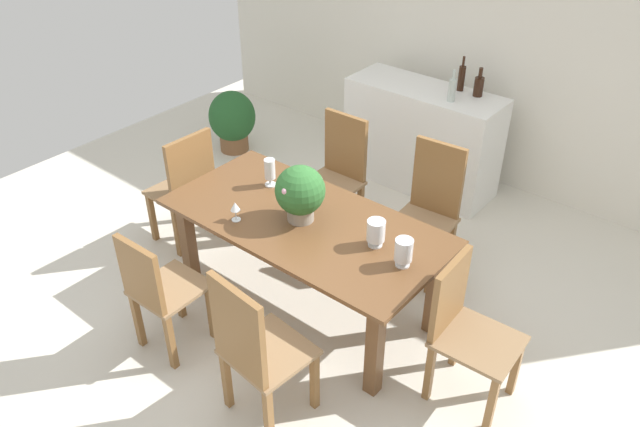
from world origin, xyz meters
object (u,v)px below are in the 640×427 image
(chair_far_left, at_px, (338,169))
(kitchen_counter, at_px, (421,137))
(flower_centerpiece, at_px, (300,192))
(wine_bottle_amber, at_px, (461,78))
(chair_near_left, at_px, (158,289))
(crystal_vase_center_near, at_px, (404,251))
(chair_foot_end, at_px, (464,326))
(wine_bottle_dark, at_px, (479,86))
(crystal_vase_left, at_px, (270,170))
(crystal_vase_right, at_px, (376,231))
(wine_glass, at_px, (235,207))
(dining_table, at_px, (305,234))
(chair_near_right, at_px, (253,347))
(wine_bottle_green, at_px, (452,90))
(chair_head_end, at_px, (186,184))
(potted_plant_floor, at_px, (232,119))
(chair_far_right, at_px, (430,204))

(chair_far_left, distance_m, kitchen_counter, 1.09)
(flower_centerpiece, xyz_separation_m, wine_bottle_amber, (-0.02, 2.20, 0.12))
(chair_near_left, xyz_separation_m, crystal_vase_center_near, (1.23, 0.94, 0.35))
(kitchen_counter, bearing_deg, chair_foot_end, -52.83)
(chair_foot_end, relative_size, wine_bottle_dark, 3.78)
(chair_foot_end, relative_size, crystal_vase_left, 4.49)
(crystal_vase_left, relative_size, crystal_vase_center_near, 1.14)
(crystal_vase_right, relative_size, wine_glass, 1.32)
(dining_table, xyz_separation_m, crystal_vase_right, (0.54, 0.07, 0.23))
(wine_bottle_amber, bearing_deg, crystal_vase_right, -74.56)
(crystal_vase_right, bearing_deg, wine_glass, -157.87)
(chair_near_right, relative_size, wine_bottle_amber, 3.44)
(crystal_vase_center_near, xyz_separation_m, crystal_vase_right, (-0.25, 0.06, -0.00))
(wine_bottle_green, bearing_deg, chair_foot_end, -57.35)
(chair_head_end, height_order, crystal_vase_center_near, chair_head_end)
(chair_foot_end, xyz_separation_m, wine_bottle_amber, (-1.29, 2.19, 0.56))
(chair_near_right, height_order, crystal_vase_right, chair_near_right)
(dining_table, distance_m, flower_centerpiece, 0.34)
(dining_table, height_order, wine_glass, wine_glass)
(wine_bottle_amber, bearing_deg, chair_near_right, -81.31)
(chair_head_end, bearing_deg, flower_centerpiece, 91.13)
(chair_near_right, relative_size, crystal_vase_right, 5.75)
(chair_near_right, xyz_separation_m, wine_bottle_green, (-0.42, 2.87, 0.49))
(flower_centerpiece, relative_size, crystal_vase_left, 1.86)
(chair_near_right, relative_size, wine_bottle_green, 3.83)
(wine_glass, relative_size, wine_bottle_dark, 0.55)
(chair_near_left, xyz_separation_m, flower_centerpiece, (0.42, 0.92, 0.45))
(crystal_vase_center_near, bearing_deg, flower_centerpiece, -178.61)
(crystal_vase_right, distance_m, wine_glass, 0.96)
(wine_bottle_green, bearing_deg, crystal_vase_right, -74.09)
(chair_head_end, relative_size, chair_near_right, 0.95)
(chair_head_end, distance_m, wine_bottle_dark, 2.62)
(dining_table, bearing_deg, potted_plant_floor, 147.67)
(dining_table, xyz_separation_m, wine_glass, (-0.36, -0.30, 0.22))
(chair_near_right, relative_size, crystal_vase_left, 4.97)
(crystal_vase_right, bearing_deg, dining_table, -173.10)
(kitchen_counter, bearing_deg, potted_plant_floor, -160.73)
(chair_near_right, height_order, flower_centerpiece, flower_centerpiece)
(chair_head_end, bearing_deg, crystal_vase_left, 105.26)
(chair_near_right, bearing_deg, wine_bottle_green, -76.13)
(chair_far_right, distance_m, chair_foot_end, 1.25)
(chair_near_right, relative_size, chair_near_left, 1.14)
(chair_near_right, relative_size, potted_plant_floor, 1.64)
(dining_table, distance_m, chair_head_end, 1.25)
(dining_table, height_order, wine_bottle_amber, wine_bottle_amber)
(dining_table, relative_size, chair_near_left, 2.10)
(chair_foot_end, distance_m, wine_bottle_amber, 2.60)
(chair_foot_end, xyz_separation_m, wine_bottle_dark, (-1.11, 2.17, 0.53))
(chair_far_left, height_order, wine_glass, chair_far_left)
(chair_near_left, bearing_deg, chair_foot_end, -152.19)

